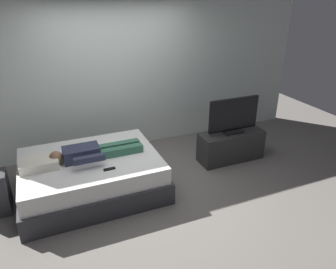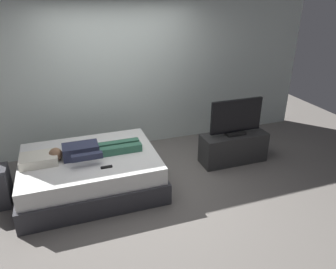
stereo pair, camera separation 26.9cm
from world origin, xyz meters
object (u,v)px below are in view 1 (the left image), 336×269
(person, at_px, (91,153))
(tv_stand, at_px, (231,146))
(bed, at_px, (92,175))
(pillow, at_px, (39,163))
(remote, at_px, (109,169))
(tv, at_px, (233,116))

(person, relative_size, tv_stand, 1.15)
(tv_stand, bearing_deg, person, -178.64)
(bed, relative_size, pillow, 4.02)
(remote, bearing_deg, tv, 12.01)
(remote, height_order, tv, tv)
(tv_stand, bearing_deg, tv, 0.00)
(bed, relative_size, tv, 2.19)
(bed, xyz_separation_m, remote, (0.18, -0.41, 0.29))
(bed, distance_m, pillow, 0.73)
(remote, height_order, tv_stand, remote)
(bed, bearing_deg, tv, 1.27)
(pillow, xyz_separation_m, tv_stand, (2.99, 0.05, -0.35))
(person, relative_size, tv, 1.43)
(pillow, relative_size, remote, 3.20)
(person, xyz_separation_m, remote, (0.15, -0.40, -0.07))
(bed, height_order, tv, tv)
(person, bearing_deg, remote, -69.53)
(person, height_order, remote, person)
(pillow, height_order, person, person)
(bed, relative_size, tv_stand, 1.76)
(pillow, xyz_separation_m, tv, (2.99, 0.05, 0.18))
(tv_stand, bearing_deg, remote, -167.99)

